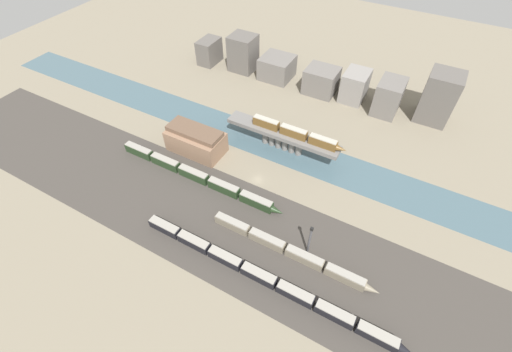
# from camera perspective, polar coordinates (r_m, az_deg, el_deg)

# --- Properties ---
(ground_plane) EXTENTS (400.00, 400.00, 0.00)m
(ground_plane) POSITION_cam_1_polar(r_m,az_deg,el_deg) (134.14, 0.28, -0.63)
(ground_plane) COLOR gray
(railbed_yard) EXTENTS (280.00, 42.00, 0.01)m
(railbed_yard) POSITION_cam_1_polar(r_m,az_deg,el_deg) (121.48, -5.21, -7.98)
(railbed_yard) COLOR #423D38
(railbed_yard) RESTS_ON ground
(river_water) EXTENTS (320.00, 18.75, 0.01)m
(river_water) POSITION_cam_1_polar(r_m,az_deg,el_deg) (147.73, 4.26, 4.72)
(river_water) COLOR #47606B
(river_water) RESTS_ON ground
(bridge) EXTENTS (49.29, 7.24, 8.63)m
(bridge) POSITION_cam_1_polar(r_m,az_deg,el_deg) (143.51, 4.40, 6.61)
(bridge) COLOR slate
(bridge) RESTS_ON ground
(train_on_bridge) EXTENTS (40.30, 2.78, 3.94)m
(train_on_bridge) POSITION_cam_1_polar(r_m,az_deg,el_deg) (139.12, 6.77, 7.10)
(train_on_bridge) COLOR brown
(train_on_bridge) RESTS_ON bridge
(train_yard_near) EXTENTS (88.87, 3.07, 3.61)m
(train_yard_near) POSITION_cam_1_polar(r_m,az_deg,el_deg) (108.78, 1.20, -16.53)
(train_yard_near) COLOR black
(train_yard_near) RESTS_ON ground
(train_yard_mid) EXTENTS (57.56, 2.76, 3.71)m
(train_yard_mid) POSITION_cam_1_polar(r_m,az_deg,el_deg) (113.67, 5.59, -12.27)
(train_yard_mid) COLOR gray
(train_yard_mid) RESTS_ON ground
(train_yard_far) EXTENTS (73.23, 2.95, 4.08)m
(train_yard_far) POSITION_cam_1_polar(r_m,az_deg,el_deg) (134.84, -9.85, 0.04)
(train_yard_far) COLOR #23381E
(train_yard_far) RESTS_ON ground
(warehouse_building) EXTENTS (23.54, 12.78, 11.22)m
(warehouse_building) POSITION_cam_1_polar(r_m,az_deg,el_deg) (145.04, -9.97, 5.89)
(warehouse_building) COLOR #937056
(warehouse_building) RESTS_ON ground
(signal_tower) EXTENTS (1.00, 0.74, 13.61)m
(signal_tower) POSITION_cam_1_polar(r_m,az_deg,el_deg) (110.45, 8.91, -10.49)
(signal_tower) COLOR #4C4C51
(signal_tower) RESTS_ON ground
(city_block_far_left) EXTENTS (9.14, 13.69, 13.13)m
(city_block_far_left) POSITION_cam_1_polar(r_m,az_deg,el_deg) (205.91, -7.79, 19.90)
(city_block_far_left) COLOR #605B56
(city_block_far_left) RESTS_ON ground
(city_block_left) EXTENTS (13.38, 12.44, 18.93)m
(city_block_left) POSITION_cam_1_polar(r_m,az_deg,el_deg) (196.21, -2.17, 19.80)
(city_block_left) COLOR #605B56
(city_block_left) RESTS_ON ground
(city_block_center) EXTENTS (16.21, 15.66, 11.47)m
(city_block_center) POSITION_cam_1_polar(r_m,az_deg,el_deg) (190.57, 3.51, 17.59)
(city_block_center) COLOR slate
(city_block_center) RESTS_ON ground
(city_block_right) EXTENTS (15.52, 13.58, 12.63)m
(city_block_right) POSITION_cam_1_polar(r_m,az_deg,el_deg) (180.97, 10.79, 15.33)
(city_block_right) COLOR slate
(city_block_right) RESTS_ON ground
(city_block_far_right) EXTENTS (11.17, 14.32, 14.39)m
(city_block_far_right) POSITION_cam_1_polar(r_m,az_deg,el_deg) (179.04, 16.13, 14.24)
(city_block_far_right) COLOR gray
(city_block_far_right) RESTS_ON ground
(city_block_tall) EXTENTS (11.19, 15.37, 15.82)m
(city_block_tall) POSITION_cam_1_polar(r_m,az_deg,el_deg) (174.58, 21.22, 12.20)
(city_block_tall) COLOR slate
(city_block_tall) RESTS_ON ground
(city_block_low) EXTENTS (13.96, 14.06, 23.07)m
(city_block_low) POSITION_cam_1_polar(r_m,az_deg,el_deg) (176.58, 28.16, 11.51)
(city_block_low) COLOR #605B56
(city_block_low) RESTS_ON ground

